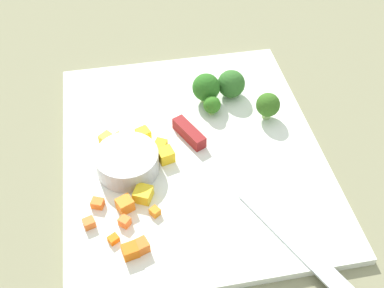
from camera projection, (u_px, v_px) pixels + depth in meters
name	position (u px, v px, depth m)	size (l,w,h in m)	color
ground_plane	(192.00, 154.00, 0.69)	(4.00, 4.00, 0.00)	gray
cutting_board	(192.00, 152.00, 0.69)	(0.43, 0.36, 0.01)	white
prep_bowl	(127.00, 162.00, 0.65)	(0.09, 0.09, 0.03)	#BBB9BB
chef_knife	(228.00, 173.00, 0.65)	(0.33, 0.17, 0.02)	silver
carrot_dice_0	(125.00, 205.00, 0.61)	(0.02, 0.02, 0.02)	orange
carrot_dice_1	(98.00, 203.00, 0.61)	(0.02, 0.01, 0.01)	orange
carrot_dice_2	(125.00, 221.00, 0.59)	(0.01, 0.01, 0.01)	orange
carrot_dice_3	(141.00, 246.00, 0.57)	(0.02, 0.02, 0.02)	orange
carrot_dice_4	(155.00, 212.00, 0.60)	(0.01, 0.01, 0.01)	orange
carrot_dice_5	(89.00, 223.00, 0.59)	(0.01, 0.01, 0.01)	orange
carrot_dice_6	(114.00, 239.00, 0.58)	(0.01, 0.01, 0.01)	orange
carrot_dice_7	(130.00, 251.00, 0.56)	(0.02, 0.02, 0.02)	orange
pepper_dice_0	(143.00, 194.00, 0.62)	(0.02, 0.02, 0.02)	yellow
pepper_dice_1	(143.00, 133.00, 0.70)	(0.02, 0.02, 0.01)	yellow
pepper_dice_2	(107.00, 140.00, 0.69)	(0.02, 0.02, 0.02)	yellow
pepper_dice_3	(166.00, 155.00, 0.66)	(0.02, 0.02, 0.02)	yellow
pepper_dice_4	(160.00, 147.00, 0.68)	(0.02, 0.02, 0.02)	yellow
pepper_dice_5	(119.00, 139.00, 0.69)	(0.01, 0.02, 0.01)	yellow
broccoli_floret_0	(231.00, 84.00, 0.75)	(0.04, 0.04, 0.04)	#88B265
broccoli_floret_1	(206.00, 88.00, 0.74)	(0.04, 0.04, 0.05)	#91B45B
broccoli_floret_2	(212.00, 105.00, 0.72)	(0.03, 0.03, 0.03)	#93BE65
broccoli_floret_3	(268.00, 105.00, 0.71)	(0.04, 0.04, 0.04)	#95BF67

